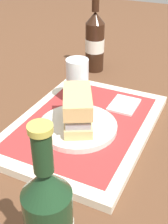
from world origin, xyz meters
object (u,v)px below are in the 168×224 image
object	(u,v)px
sandwich	(78,108)
beer_bottle	(95,41)
beer_glass	(77,79)
plate	(78,127)

from	to	relation	value
sandwich	beer_bottle	xyz separation A→B (m)	(0.38, 0.13, 0.03)
beer_glass	sandwich	bearing A→B (deg)	-152.68
plate	beer_glass	world-z (taller)	beer_glass
sandwich	beer_glass	world-z (taller)	beer_glass
sandwich	beer_bottle	distance (m)	0.40
beer_glass	beer_bottle	size ratio (longest dim) A/B	0.47
plate	sandwich	size ratio (longest dim) A/B	1.31
beer_glass	plate	bearing A→B (deg)	-152.66
beer_glass	beer_bottle	xyz separation A→B (m)	(0.26, 0.07, 0.01)
plate	beer_bottle	bearing A→B (deg)	18.44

